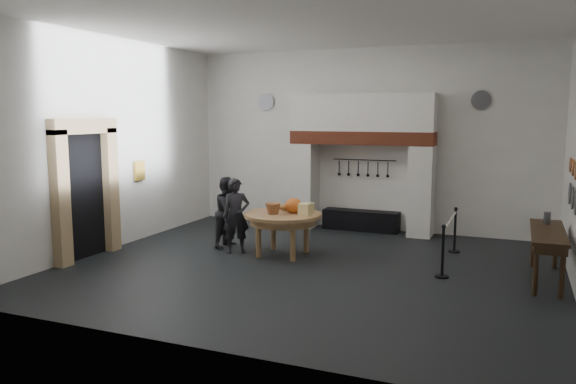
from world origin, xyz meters
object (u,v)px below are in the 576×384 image
at_px(visitor_near, 236,216).
at_px(iron_range, 361,220).
at_px(work_table, 283,215).
at_px(barrier_post_far, 455,231).
at_px(visitor_far, 228,212).
at_px(barrier_post_near, 443,253).
at_px(side_table, 548,232).

bearing_deg(visitor_near, iron_range, 24.56).
height_order(work_table, barrier_post_far, barrier_post_far).
xyz_separation_m(iron_range, visitor_far, (-2.23, -2.79, 0.52)).
distance_m(barrier_post_near, barrier_post_far, 2.00).
distance_m(iron_range, visitor_near, 3.72).
xyz_separation_m(iron_range, work_table, (-0.84, -3.04, 0.59)).
relative_size(iron_range, side_table, 0.86).
height_order(iron_range, side_table, side_table).
bearing_deg(barrier_post_near, visitor_near, 176.82).
height_order(visitor_near, barrier_post_near, visitor_near).
bearing_deg(visitor_near, work_table, -26.64).
height_order(visitor_far, side_table, visitor_far).
relative_size(visitor_far, side_table, 0.70).
distance_m(work_table, side_table, 4.94).
bearing_deg(work_table, side_table, 0.79).
bearing_deg(barrier_post_near, visitor_far, 172.20).
height_order(iron_range, visitor_near, visitor_near).
relative_size(iron_range, barrier_post_near, 2.11).
bearing_deg(barrier_post_near, iron_range, 125.04).
relative_size(visitor_far, barrier_post_near, 1.71).
xyz_separation_m(work_table, barrier_post_far, (3.25, 1.61, -0.39)).
bearing_deg(visitor_near, barrier_post_near, -38.78).
distance_m(iron_range, visitor_far, 3.61).
bearing_deg(work_table, visitor_far, 170.05).
bearing_deg(barrier_post_far, iron_range, 149.27).
relative_size(visitor_far, barrier_post_far, 1.71).
height_order(side_table, barrier_post_near, same).
bearing_deg(iron_range, visitor_near, -119.84).
distance_m(side_table, barrier_post_far, 2.33).
bearing_deg(barrier_post_far, work_table, -153.66).
distance_m(visitor_far, barrier_post_far, 4.85).
relative_size(work_table, barrier_post_far, 1.76).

